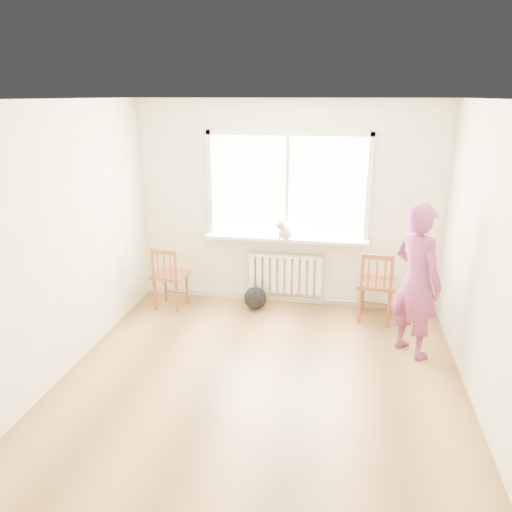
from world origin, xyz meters
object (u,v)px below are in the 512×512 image
at_px(person, 417,281).
at_px(chair_left, 169,278).
at_px(backpack, 255,298).
at_px(cat, 285,230).
at_px(chair_right, 376,287).

bearing_deg(person, chair_left, 37.81).
bearing_deg(backpack, cat, 20.81).
xyz_separation_m(chair_left, backpack, (1.13, 0.17, -0.28)).
xyz_separation_m(cat, backpack, (-0.37, -0.14, -0.92)).
height_order(chair_left, backpack, chair_left).
xyz_separation_m(person, backpack, (-1.90, 0.87, -0.69)).
bearing_deg(chair_right, cat, -4.84).
xyz_separation_m(chair_right, cat, (-1.18, 0.26, 0.61)).
height_order(chair_right, backpack, chair_right).
distance_m(cat, backpack, 1.00).
height_order(chair_left, chair_right, chair_right).
distance_m(chair_left, cat, 1.66).
height_order(chair_right, person, person).
xyz_separation_m(chair_right, person, (0.36, -0.75, 0.38)).
relative_size(chair_left, chair_right, 0.92).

